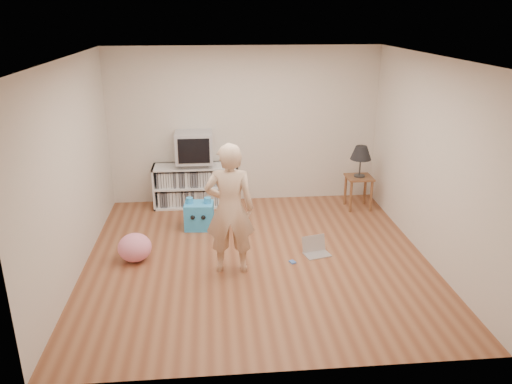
{
  "coord_description": "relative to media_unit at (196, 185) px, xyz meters",
  "views": [
    {
      "loc": [
        -0.56,
        -5.94,
        3.11
      ],
      "look_at": [
        0.03,
        0.4,
        0.79
      ],
      "focal_mm": 35.0,
      "sensor_mm": 36.0,
      "label": 1
    }
  ],
  "objects": [
    {
      "name": "plush_pink",
      "position": [
        -0.76,
        -1.96,
        -0.16
      ],
      "size": [
        0.44,
        0.44,
        0.37
      ],
      "primitive_type": "ellipsoid",
      "rotation": [
        0.0,
        0.0,
        0.0
      ],
      "color": "pink",
      "rests_on": "ground"
    },
    {
      "name": "crt_tv",
      "position": [
        0.0,
        -0.02,
        0.67
      ],
      "size": [
        0.6,
        0.53,
        0.5
      ],
      "color": "#AEAEB3",
      "rests_on": "dvd_deck"
    },
    {
      "name": "walls",
      "position": [
        0.84,
        -2.04,
        0.95
      ],
      "size": [
        4.52,
        4.52,
        2.6
      ],
      "color": "silver",
      "rests_on": "ground"
    },
    {
      "name": "ground",
      "position": [
        0.84,
        -2.04,
        -0.35
      ],
      "size": [
        4.5,
        4.5,
        0.0
      ],
      "primitive_type": "plane",
      "color": "brown",
      "rests_on": "ground"
    },
    {
      "name": "playing_cards",
      "position": [
        1.29,
        -2.22,
        -0.34
      ],
      "size": [
        0.1,
        0.11,
        0.02
      ],
      "primitive_type": "cube",
      "rotation": [
        0.0,
        0.0,
        0.43
      ],
      "color": "#4B73C8",
      "rests_on": "ground"
    },
    {
      "name": "plush_blue",
      "position": [
        0.06,
        -0.99,
        -0.14
      ],
      "size": [
        0.45,
        0.4,
        0.49
      ],
      "rotation": [
        0.0,
        0.0,
        -0.08
      ],
      "color": "#2FA1F1",
      "rests_on": "ground"
    },
    {
      "name": "media_unit",
      "position": [
        0.0,
        0.0,
        0.0
      ],
      "size": [
        1.4,
        0.45,
        0.7
      ],
      "color": "white",
      "rests_on": "ground"
    },
    {
      "name": "laptop",
      "position": [
        1.65,
        -1.98,
        -0.29
      ],
      "size": [
        0.39,
        0.35,
        0.23
      ],
      "rotation": [
        0.0,
        0.0,
        0.26
      ],
      "color": "silver",
      "rests_on": "ground"
    },
    {
      "name": "table_lamp",
      "position": [
        2.69,
        -0.39,
        0.59
      ],
      "size": [
        0.34,
        0.34,
        0.52
      ],
      "color": "#333333",
      "rests_on": "side_table"
    },
    {
      "name": "ceiling",
      "position": [
        0.84,
        -2.04,
        2.25
      ],
      "size": [
        4.5,
        4.5,
        0.01
      ],
      "primitive_type": "cube",
      "color": "white",
      "rests_on": "walls"
    },
    {
      "name": "person",
      "position": [
        0.48,
        -2.32,
        0.48
      ],
      "size": [
        0.63,
        0.44,
        1.67
      ],
      "primitive_type": "imported",
      "rotation": [
        0.0,
        0.0,
        3.08
      ],
      "color": "beige",
      "rests_on": "ground"
    },
    {
      "name": "dvd_deck",
      "position": [
        -0.0,
        -0.02,
        0.39
      ],
      "size": [
        0.45,
        0.35,
        0.07
      ],
      "primitive_type": "cube",
      "color": "gray",
      "rests_on": "media_unit"
    },
    {
      "name": "side_table",
      "position": [
        2.69,
        -0.39,
        0.07
      ],
      "size": [
        0.42,
        0.42,
        0.55
      ],
      "color": "brown",
      "rests_on": "ground"
    }
  ]
}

